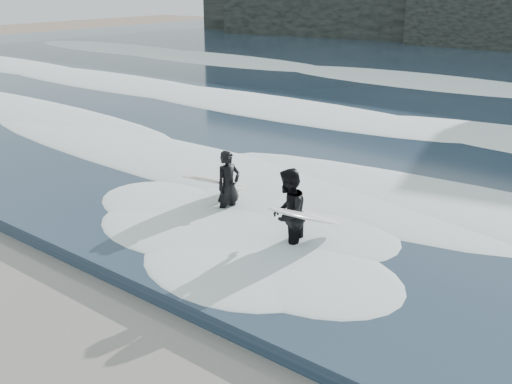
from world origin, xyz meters
TOP-DOWN VIEW (x-y plane):
  - foam_near at (0.00, 9.00)m, footprint 60.00×3.20m
  - foam_mid at (0.00, 16.00)m, footprint 60.00×4.00m
  - surfer_left at (-2.14, 6.44)m, footprint 1.00×2.14m
  - surfer_right at (0.04, 5.76)m, footprint 1.29×2.05m

SIDE VIEW (x-z plane):
  - foam_near at x=0.00m, z-range 0.30..0.50m
  - foam_mid at x=0.00m, z-range 0.30..0.54m
  - surfer_left at x=-2.14m, z-range 0.01..1.60m
  - surfer_right at x=0.04m, z-range 0.01..1.77m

